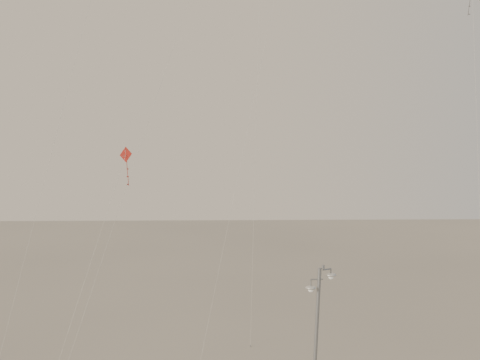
{
  "coord_description": "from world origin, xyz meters",
  "views": [
    {
      "loc": [
        -1.61,
        -26.84,
        14.9
      ],
      "look_at": [
        -0.73,
        5.0,
        12.4
      ],
      "focal_mm": 50.0,
      "sensor_mm": 36.0,
      "label": 1
    }
  ],
  "objects": [
    {
      "name": "kite_3",
      "position": [
        -6.83,
        3.33,
        10.92
      ],
      "size": [
        4.33,
        4.96,
        14.02
      ],
      "rotation": [
        0.0,
        0.0,
        -0.37
      ],
      "color": "maroon",
      "rests_on": "ground"
    },
    {
      "name": "kite_1",
      "position": [
        -4.21,
        9.68,
        19.12
      ],
      "size": [
        7.58,
        17.45,
        27.06
      ],
      "rotation": [
        0.0,
        0.0,
        -0.48
      ],
      "color": "#2D2826",
      "rests_on": "ground"
    },
    {
      "name": "kite_4",
      "position": [
        13.26,
        12.29,
        18.2
      ],
      "size": [
        1.84,
        8.48,
        23.92
      ],
      "rotation": [
        0.0,
        0.0,
        1.92
      ],
      "color": "#2D2826",
      "rests_on": "ground"
    },
    {
      "name": "street_lamp",
      "position": [
        3.0,
        4.76,
        4.43
      ],
      "size": [
        1.54,
        0.85,
        8.3
      ],
      "color": "gray",
      "rests_on": "ground"
    }
  ]
}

